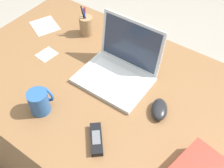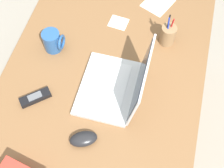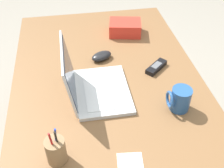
% 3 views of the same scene
% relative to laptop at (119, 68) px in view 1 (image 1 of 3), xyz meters
% --- Properties ---
extents(ground_plane, '(6.00, 6.00, 0.00)m').
position_rel_laptop_xyz_m(ground_plane, '(0.02, -0.08, -0.77)').
color(ground_plane, gray).
extents(desk, '(1.55, 0.91, 0.72)m').
position_rel_laptop_xyz_m(desk, '(0.02, -0.08, -0.41)').
color(desk, brown).
rests_on(desk, ground).
extents(laptop, '(0.33, 0.28, 0.25)m').
position_rel_laptop_xyz_m(laptop, '(0.00, 0.00, 0.00)').
color(laptop, silver).
rests_on(laptop, desk).
extents(computer_mouse, '(0.11, 0.13, 0.04)m').
position_rel_laptop_xyz_m(computer_mouse, '(0.26, -0.08, -0.03)').
color(computer_mouse, black).
rests_on(computer_mouse, desk).
extents(coffee_mug_white, '(0.08, 0.10, 0.11)m').
position_rel_laptop_xyz_m(coffee_mug_white, '(-0.15, -0.35, 0.00)').
color(coffee_mug_white, '#26518C').
rests_on(coffee_mug_white, desk).
extents(cordless_phone, '(0.12, 0.13, 0.03)m').
position_rel_laptop_xyz_m(cordless_phone, '(0.13, -0.34, -0.04)').
color(cordless_phone, black).
rests_on(cordless_phone, desk).
extents(pen_holder, '(0.07, 0.07, 0.17)m').
position_rel_laptop_xyz_m(pen_holder, '(-0.33, 0.16, 0.00)').
color(pen_holder, olive).
rests_on(pen_holder, desk).
extents(paper_note_left, '(0.09, 0.10, 0.00)m').
position_rel_laptop_xyz_m(paper_note_left, '(-0.38, -0.09, -0.05)').
color(paper_note_left, white).
rests_on(paper_note_left, desk).
extents(paper_note_right, '(0.19, 0.18, 0.00)m').
position_rel_laptop_xyz_m(paper_note_right, '(-0.56, 0.08, -0.05)').
color(paper_note_right, white).
rests_on(paper_note_right, desk).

